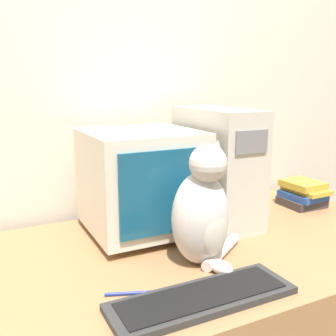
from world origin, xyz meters
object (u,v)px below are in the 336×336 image
keyboard (203,298)px  book_stack (303,194)px  pen (131,293)px  cat (203,213)px  computer_tower (217,166)px  crt_monitor (141,181)px

keyboard → book_stack: book_stack is taller
pen → cat: bearing=16.4°
keyboard → computer_tower: bearing=53.8°
keyboard → book_stack: 0.91m
cat → computer_tower: bearing=38.5°
crt_monitor → keyboard: (-0.04, -0.49, -0.18)m
keyboard → book_stack: size_ratio=2.55×
pen → crt_monitor: bearing=63.5°
crt_monitor → pen: size_ratio=2.92×
computer_tower → pen: computer_tower is taller
cat → pen: 0.31m
computer_tower → book_stack: 0.47m
computer_tower → pen: bearing=-143.3°
crt_monitor → keyboard: crt_monitor is taller
cat → book_stack: size_ratio=1.98×
computer_tower → cat: computer_tower is taller
computer_tower → keyboard: 0.63m
computer_tower → book_stack: computer_tower is taller
crt_monitor → cat: 0.31m
crt_monitor → book_stack: crt_monitor is taller
crt_monitor → pen: bearing=-116.5°
cat → pen: size_ratio=2.86×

